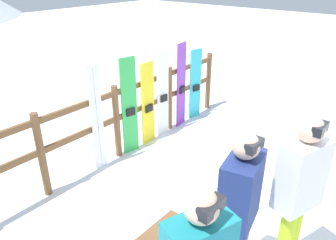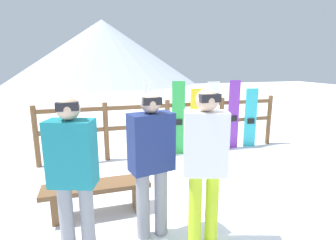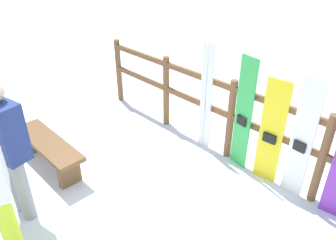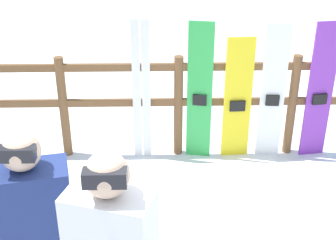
# 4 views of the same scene
# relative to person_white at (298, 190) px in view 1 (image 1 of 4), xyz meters

# --- Properties ---
(ground_plane) EXTENTS (40.00, 40.00, 0.00)m
(ground_plane) POSITION_rel_person_white_xyz_m (0.47, 0.80, -0.99)
(ground_plane) COLOR white
(fence) EXTENTS (5.22, 0.10, 1.18)m
(fence) POSITION_rel_person_white_xyz_m (0.47, 2.90, -0.29)
(fence) COLOR brown
(fence) RESTS_ON ground
(person_white) EXTENTS (0.49, 0.36, 1.70)m
(person_white) POSITION_rel_person_white_xyz_m (0.00, 0.00, 0.00)
(person_white) COLOR #B7D826
(person_white) RESTS_ON ground
(person_navy) EXTENTS (0.50, 0.34, 1.65)m
(person_navy) POSITION_rel_person_white_xyz_m (-0.49, 0.31, -0.04)
(person_navy) COLOR gray
(person_navy) RESTS_ON ground
(ski_pair_white) EXTENTS (0.20, 0.02, 1.60)m
(ski_pair_white) POSITION_rel_person_white_xyz_m (0.06, 2.85, -0.19)
(ski_pair_white) COLOR white
(ski_pair_white) RESTS_ON ground
(snowboard_green) EXTENTS (0.27, 0.10, 1.58)m
(snowboard_green) POSITION_rel_person_white_xyz_m (0.70, 2.85, -0.21)
(snowboard_green) COLOR green
(snowboard_green) RESTS_ON ground
(snowboard_yellow) EXTENTS (0.31, 0.07, 1.41)m
(snowboard_yellow) POSITION_rel_person_white_xyz_m (1.12, 2.85, -0.29)
(snowboard_yellow) COLOR yellow
(snowboard_yellow) RESTS_ON ground
(snowboard_white) EXTENTS (0.27, 0.07, 1.55)m
(snowboard_white) POSITION_rel_person_white_xyz_m (1.50, 2.85, -0.22)
(snowboard_white) COLOR white
(snowboard_white) RESTS_ON ground
(snowboard_purple) EXTENTS (0.29, 0.09, 1.57)m
(snowboard_purple) POSITION_rel_person_white_xyz_m (2.02, 2.85, -0.21)
(snowboard_purple) COLOR purple
(snowboard_purple) RESTS_ON ground
(snowboard_cyan) EXTENTS (0.28, 0.09, 1.37)m
(snowboard_cyan) POSITION_rel_person_white_xyz_m (2.47, 2.85, -0.31)
(snowboard_cyan) COLOR #2DBFCC
(snowboard_cyan) RESTS_ON ground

